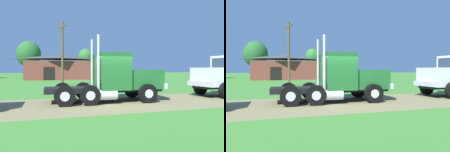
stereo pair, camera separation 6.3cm
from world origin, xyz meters
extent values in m
plane|color=#428630|center=(0.00, 0.00, 0.00)|extent=(200.00, 200.00, 0.00)
cube|color=olive|center=(0.00, 0.00, 0.00)|extent=(120.00, 5.67, 0.01)
cube|color=black|center=(-0.37, 0.75, 0.71)|extent=(6.56, 1.79, 0.28)
cube|color=#23662D|center=(1.89, 0.68, 1.25)|extent=(2.06, 2.14, 1.10)
cube|color=silver|center=(2.94, 0.64, 0.89)|extent=(0.23, 2.29, 0.32)
cube|color=#23662D|center=(0.06, 0.73, 1.71)|extent=(1.73, 2.43, 2.02)
cube|color=#2D3D4C|center=(0.91, 0.71, 2.12)|extent=(0.10, 1.98, 0.89)
cylinder|color=silver|center=(-0.86, 1.71, 2.16)|extent=(0.14, 0.14, 2.91)
cylinder|color=silver|center=(-0.92, -0.18, 2.16)|extent=(0.14, 0.14, 2.91)
cylinder|color=silver|center=(-0.47, -0.29, 0.49)|extent=(1.02, 0.55, 0.52)
cylinder|color=black|center=(1.82, 1.87, 0.52)|extent=(1.04, 0.33, 1.03)
cylinder|color=silver|center=(1.83, 2.03, 0.52)|extent=(0.47, 0.05, 0.46)
cylinder|color=black|center=(1.75, -0.51, 0.52)|extent=(1.04, 0.33, 1.03)
cylinder|color=silver|center=(1.75, -0.67, 0.52)|extent=(0.47, 0.05, 0.46)
cylinder|color=black|center=(-2.59, 2.01, 0.52)|extent=(1.04, 0.33, 1.03)
cylinder|color=silver|center=(-2.58, 2.17, 0.52)|extent=(0.47, 0.05, 0.46)
cylinder|color=black|center=(-2.66, -0.37, 0.52)|extent=(1.04, 0.33, 1.03)
cylinder|color=silver|center=(-2.66, -0.53, 0.52)|extent=(0.47, 0.05, 0.46)
cylinder|color=black|center=(-1.34, 1.97, 0.52)|extent=(1.04, 0.33, 1.03)
cylinder|color=silver|center=(-1.33, 2.13, 0.52)|extent=(0.47, 0.05, 0.46)
cylinder|color=black|center=(-1.41, -0.41, 0.52)|extent=(1.04, 0.33, 1.03)
cylinder|color=silver|center=(-1.42, -0.57, 0.52)|extent=(0.47, 0.05, 0.46)
cube|color=white|center=(7.01, 0.61, 1.32)|extent=(2.01, 2.03, 1.23)
cube|color=silver|center=(6.00, 0.57, 0.89)|extent=(0.26, 2.13, 0.32)
cube|color=#2D3D4C|center=(7.95, 0.65, 2.15)|extent=(0.12, 1.85, 0.91)
cylinder|color=black|center=(7.06, 1.72, 0.52)|extent=(1.04, 0.35, 1.03)
cylinder|color=silver|center=(7.05, 1.88, 0.52)|extent=(0.47, 0.06, 0.46)
cube|color=brown|center=(-1.06, 29.05, 1.61)|extent=(11.72, 6.98, 3.22)
pyramid|color=#424242|center=(-1.06, 29.05, 4.04)|extent=(12.30, 7.32, 0.83)
cube|color=black|center=(-2.92, 25.86, 1.10)|extent=(1.80, 0.14, 2.20)
cylinder|color=brown|center=(-1.71, 13.34, 3.56)|extent=(0.26, 0.26, 7.12)
cube|color=brown|center=(-1.71, 13.34, 6.52)|extent=(0.74, 2.15, 0.14)
cylinder|color=#513823|center=(-7.07, 41.68, 1.58)|extent=(0.44, 0.44, 3.16)
ellipsoid|color=#27642C|center=(-7.07, 41.68, 5.32)|extent=(5.41, 5.41, 5.95)
cylinder|color=#513823|center=(6.26, 42.56, 1.78)|extent=(0.44, 0.44, 3.56)
ellipsoid|color=#32792F|center=(6.26, 42.56, 5.01)|extent=(3.63, 3.63, 3.99)
camera|label=1|loc=(-3.57, -10.97, 1.83)|focal=34.34mm
camera|label=2|loc=(-3.51, -10.99, 1.83)|focal=34.34mm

